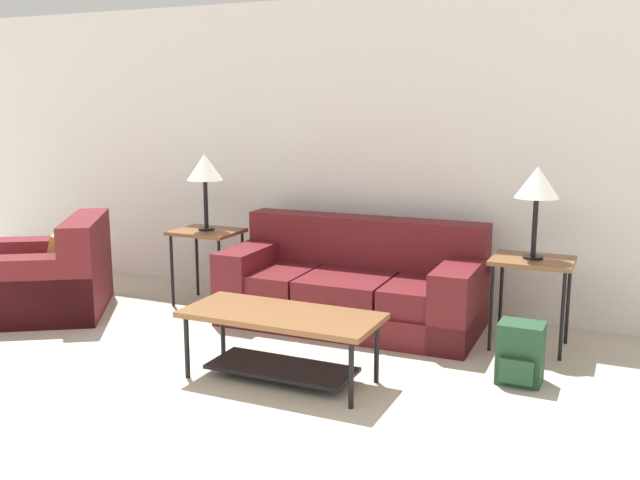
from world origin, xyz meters
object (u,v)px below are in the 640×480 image
at_px(armchair, 51,279).
at_px(table_lamp_right, 537,185).
at_px(side_table_left, 207,238).
at_px(coffee_table, 281,330).
at_px(table_lamp_left, 205,169).
at_px(backpack, 520,354).
at_px(side_table_right, 532,269).
at_px(couch, 353,287).

bearing_deg(armchair, table_lamp_right, 11.31).
bearing_deg(side_table_left, coffee_table, -42.88).
bearing_deg(side_table_left, table_lamp_right, 0.00).
height_order(side_table_left, table_lamp_left, table_lamp_left).
bearing_deg(table_lamp_right, armchair, -168.69).
distance_m(coffee_table, table_lamp_right, 2.04).
bearing_deg(side_table_left, armchair, -144.45).
bearing_deg(backpack, coffee_table, -157.04).
bearing_deg(table_lamp_right, side_table_right, -126.87).
height_order(side_table_right, table_lamp_right, table_lamp_right).
bearing_deg(side_table_left, couch, -0.11).
bearing_deg(armchair, side_table_right, 11.31).
distance_m(couch, side_table_right, 1.39).
bearing_deg(couch, table_lamp_left, 179.89).
height_order(coffee_table, side_table_right, side_table_right).
distance_m(coffee_table, side_table_right, 1.88).
height_order(couch, side_table_right, couch).
xyz_separation_m(side_table_right, table_lamp_left, (-2.73, 0.00, 0.60)).
bearing_deg(couch, table_lamp_right, 0.11).
distance_m(side_table_left, backpack, 2.89).
height_order(table_lamp_left, table_lamp_right, same).
xyz_separation_m(couch, side_table_right, (1.36, 0.00, 0.29)).
bearing_deg(backpack, couch, 153.78).
bearing_deg(side_table_right, armchair, -168.69).
bearing_deg(table_lamp_right, couch, -179.89).
bearing_deg(table_lamp_right, side_table_left, -180.00).
bearing_deg(table_lamp_left, couch, -0.11).
bearing_deg(table_lamp_left, backpack, -14.12).
bearing_deg(table_lamp_left, coffee_table, -42.88).
bearing_deg(armchair, couch, 17.31).
distance_m(side_table_right, backpack, 0.80).
height_order(side_table_right, table_lamp_left, table_lamp_left).
relative_size(armchair, side_table_right, 2.11).
relative_size(side_table_right, table_lamp_left, 1.01).
height_order(table_lamp_left, backpack, table_lamp_left).
bearing_deg(side_table_right, table_lamp_right, 53.13).
relative_size(table_lamp_left, table_lamp_right, 1.00).
xyz_separation_m(coffee_table, side_table_left, (-1.39, 1.29, 0.25)).
xyz_separation_m(couch, armchair, (-2.42, -0.75, -0.01)).
height_order(coffee_table, table_lamp_left, table_lamp_left).
xyz_separation_m(couch, table_lamp_right, (1.36, 0.00, 0.89)).
bearing_deg(side_table_left, side_table_right, 0.00).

